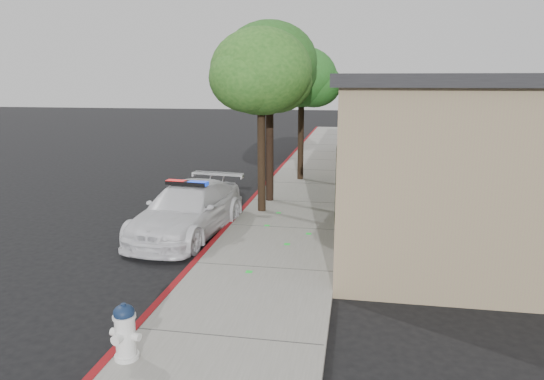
{
  "coord_description": "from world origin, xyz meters",
  "views": [
    {
      "loc": [
        3.55,
        -9.84,
        4.13
      ],
      "look_at": [
        1.38,
        2.61,
        1.28
      ],
      "focal_mm": 32.29,
      "sensor_mm": 36.0,
      "label": 1
    }
  ],
  "objects_px": {
    "police_car": "(188,210)",
    "street_tree_far": "(302,80)",
    "fire_hydrant": "(125,331)",
    "street_tree_mid": "(270,66)",
    "street_tree_near": "(261,76)",
    "clapboard_building": "(443,136)"
  },
  "relations": [
    {
      "from": "clapboard_building",
      "to": "street_tree_far",
      "type": "bearing_deg",
      "value": 171.56
    },
    {
      "from": "street_tree_mid",
      "to": "clapboard_building",
      "type": "bearing_deg",
      "value": 25.99
    },
    {
      "from": "street_tree_near",
      "to": "street_tree_far",
      "type": "height_order",
      "value": "street_tree_near"
    },
    {
      "from": "fire_hydrant",
      "to": "street_tree_near",
      "type": "xyz_separation_m",
      "value": [
        0.36,
        8.5,
        3.68
      ]
    },
    {
      "from": "fire_hydrant",
      "to": "street_tree_mid",
      "type": "xyz_separation_m",
      "value": [
        0.35,
        9.94,
        3.97
      ]
    },
    {
      "from": "police_car",
      "to": "street_tree_mid",
      "type": "bearing_deg",
      "value": 72.17
    },
    {
      "from": "street_tree_far",
      "to": "street_tree_mid",
      "type": "bearing_deg",
      "value": -99.58
    },
    {
      "from": "police_car",
      "to": "street_tree_near",
      "type": "height_order",
      "value": "street_tree_near"
    },
    {
      "from": "clapboard_building",
      "to": "street_tree_mid",
      "type": "xyz_separation_m",
      "value": [
        -5.99,
        -2.92,
        2.43
      ]
    },
    {
      "from": "street_tree_mid",
      "to": "street_tree_near",
      "type": "bearing_deg",
      "value": -89.51
    },
    {
      "from": "fire_hydrant",
      "to": "street_tree_far",
      "type": "bearing_deg",
      "value": 96.87
    },
    {
      "from": "fire_hydrant",
      "to": "street_tree_mid",
      "type": "bearing_deg",
      "value": 98.94
    },
    {
      "from": "police_car",
      "to": "street_tree_far",
      "type": "relative_size",
      "value": 0.93
    },
    {
      "from": "street_tree_near",
      "to": "street_tree_far",
      "type": "distance_m",
      "value": 5.2
    },
    {
      "from": "police_car",
      "to": "street_tree_mid",
      "type": "distance_m",
      "value": 5.57
    },
    {
      "from": "street_tree_near",
      "to": "street_tree_far",
      "type": "xyz_separation_m",
      "value": [
        0.61,
        5.16,
        -0.14
      ]
    },
    {
      "from": "police_car",
      "to": "fire_hydrant",
      "type": "distance_m",
      "value": 6.38
    },
    {
      "from": "clapboard_building",
      "to": "police_car",
      "type": "relative_size",
      "value": 4.26
    },
    {
      "from": "police_car",
      "to": "clapboard_building",
      "type": "bearing_deg",
      "value": 46.67
    },
    {
      "from": "fire_hydrant",
      "to": "street_tree_near",
      "type": "height_order",
      "value": "street_tree_near"
    },
    {
      "from": "fire_hydrant",
      "to": "police_car",
      "type": "bearing_deg",
      "value": 112.25
    },
    {
      "from": "fire_hydrant",
      "to": "street_tree_near",
      "type": "bearing_deg",
      "value": 98.51
    }
  ]
}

